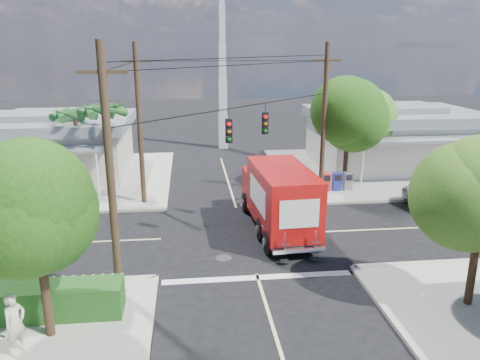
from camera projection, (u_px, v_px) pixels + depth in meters
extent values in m
plane|color=black|center=(245.00, 235.00, 22.53)|extent=(120.00, 120.00, 0.00)
cube|color=#A19C91|center=(376.00, 169.00, 34.18)|extent=(14.00, 14.00, 0.14)
cube|color=#ACA798|center=(282.00, 172.00, 33.44)|extent=(0.25, 14.00, 0.14)
cube|color=#ACA798|center=(422.00, 200.00, 27.50)|extent=(14.00, 0.25, 0.14)
cube|color=#A19C91|center=(65.00, 179.00, 31.85)|extent=(14.00, 14.00, 0.14)
cube|color=#ACA798|center=(169.00, 176.00, 32.59)|extent=(0.25, 14.00, 0.14)
cube|color=#ACA798|center=(33.00, 214.00, 25.16)|extent=(14.00, 0.25, 0.14)
cube|color=beige|center=(227.00, 179.00, 32.08)|extent=(0.12, 12.00, 0.01)
cube|color=beige|center=(441.00, 227.00, 23.59)|extent=(12.00, 0.12, 0.01)
cube|color=beige|center=(29.00, 244.00, 21.47)|extent=(12.00, 0.12, 0.01)
cube|color=silver|center=(258.00, 277.00, 18.42)|extent=(7.50, 0.40, 0.01)
cube|color=silver|center=(392.00, 143.00, 34.81)|extent=(11.00, 8.00, 3.40)
cube|color=gray|center=(394.00, 115.00, 34.24)|extent=(11.80, 8.80, 0.70)
cube|color=gray|center=(395.00, 108.00, 34.10)|extent=(6.05, 4.40, 0.50)
cube|color=gray|center=(426.00, 139.00, 29.79)|extent=(9.90, 1.80, 0.15)
cylinder|color=silver|center=(362.00, 166.00, 28.96)|extent=(0.12, 0.12, 2.90)
cube|color=beige|center=(53.00, 150.00, 32.71)|extent=(10.00, 8.00, 3.20)
cube|color=gray|center=(50.00, 123.00, 32.17)|extent=(10.80, 8.80, 0.70)
cube|color=gray|center=(49.00, 115.00, 32.03)|extent=(5.50, 4.40, 0.50)
cube|color=gray|center=(29.00, 150.00, 27.73)|extent=(9.00, 1.80, 0.15)
cylinder|color=silver|center=(97.00, 173.00, 27.76)|extent=(0.12, 0.12, 2.70)
cube|color=silver|center=(223.00, 131.00, 41.26)|extent=(0.80, 0.80, 3.00)
cube|color=silver|center=(223.00, 97.00, 40.43)|extent=(0.70, 0.70, 3.00)
cube|color=silver|center=(222.00, 61.00, 39.60)|extent=(0.60, 0.60, 3.00)
cube|color=silver|center=(222.00, 24.00, 38.77)|extent=(0.50, 0.50, 3.00)
cylinder|color=#422D1C|center=(44.00, 281.00, 14.07)|extent=(0.28, 0.28, 3.71)
sphere|color=#184411|center=(35.00, 208.00, 13.43)|extent=(3.71, 3.71, 3.71)
sphere|color=#184411|center=(21.00, 199.00, 13.51)|extent=(3.02, 3.02, 3.02)
sphere|color=#184411|center=(45.00, 215.00, 13.21)|extent=(3.25, 3.25, 3.25)
cylinder|color=#422D1C|center=(346.00, 155.00, 29.18)|extent=(0.28, 0.28, 4.10)
sphere|color=#184411|center=(349.00, 115.00, 28.47)|extent=(4.10, 4.10, 4.10)
sphere|color=#184411|center=(341.00, 110.00, 28.55)|extent=(3.33, 3.33, 3.33)
sphere|color=#184411|center=(356.00, 117.00, 28.26)|extent=(3.58, 3.58, 3.58)
cylinder|color=#422D1C|center=(372.00, 151.00, 31.63)|extent=(0.28, 0.28, 3.58)
sphere|color=#306B15|center=(375.00, 118.00, 31.01)|extent=(3.58, 3.58, 3.58)
sphere|color=#306B15|center=(368.00, 114.00, 31.09)|extent=(2.91, 2.91, 2.91)
sphere|color=#306B15|center=(382.00, 120.00, 30.79)|extent=(3.14, 3.14, 3.14)
cylinder|color=#422D1C|center=(474.00, 258.00, 15.88)|extent=(0.28, 0.28, 3.46)
sphere|color=#306B15|center=(469.00, 190.00, 15.37)|extent=(2.81, 2.81, 2.81)
cylinder|color=#422D1C|center=(106.00, 152.00, 28.16)|extent=(0.24, 0.24, 5.00)
cone|color=#225C23|center=(119.00, 108.00, 27.54)|extent=(0.50, 2.06, 0.98)
cone|color=#225C23|center=(114.00, 107.00, 28.17)|extent=(1.92, 1.68, 0.98)
cone|color=#225C23|center=(102.00, 107.00, 28.26)|extent=(2.12, 0.95, 0.98)
cone|color=#225C23|center=(90.00, 108.00, 27.73)|extent=(1.34, 2.07, 0.98)
cone|color=#225C23|center=(87.00, 110.00, 26.98)|extent=(1.34, 2.07, 0.98)
cone|color=#225C23|center=(97.00, 110.00, 26.58)|extent=(2.12, 0.95, 0.98)
cone|color=#225C23|center=(111.00, 110.00, 26.83)|extent=(1.92, 1.68, 0.98)
cylinder|color=#422D1C|center=(78.00, 150.00, 29.44)|extent=(0.24, 0.24, 4.60)
cone|color=#225C23|center=(89.00, 112.00, 28.87)|extent=(0.50, 2.06, 0.98)
cone|color=#225C23|center=(86.00, 111.00, 29.50)|extent=(1.92, 1.68, 0.98)
cone|color=#225C23|center=(74.00, 110.00, 29.59)|extent=(2.12, 0.95, 0.98)
cone|color=#225C23|center=(62.00, 112.00, 29.06)|extent=(1.34, 2.07, 0.98)
cone|color=#225C23|center=(59.00, 113.00, 28.31)|extent=(1.34, 2.07, 0.98)
cone|color=#225C23|center=(68.00, 114.00, 27.91)|extent=(2.12, 0.95, 0.98)
cone|color=#225C23|center=(81.00, 114.00, 28.16)|extent=(1.92, 1.68, 0.98)
cylinder|color=#473321|center=(111.00, 178.00, 15.77)|extent=(0.28, 0.28, 9.00)
cube|color=#473321|center=(102.00, 72.00, 14.79)|extent=(1.60, 0.12, 0.12)
cylinder|color=#473321|center=(324.00, 123.00, 26.80)|extent=(0.28, 0.28, 9.00)
cube|color=#473321|center=(327.00, 60.00, 25.83)|extent=(1.60, 0.12, 0.12)
cylinder|color=#473321|center=(140.00, 127.00, 25.70)|extent=(0.28, 0.28, 9.00)
cube|color=#473321|center=(136.00, 61.00, 24.72)|extent=(1.60, 0.12, 0.12)
cylinder|color=black|center=(245.00, 106.00, 20.81)|extent=(10.43, 10.43, 0.04)
cube|color=black|center=(229.00, 131.00, 20.23)|extent=(0.30, 0.24, 1.05)
sphere|color=red|center=(229.00, 124.00, 20.00)|extent=(0.20, 0.20, 0.20)
cube|color=black|center=(265.00, 123.00, 22.24)|extent=(0.30, 0.24, 1.05)
sphere|color=red|center=(266.00, 117.00, 22.02)|extent=(0.20, 0.20, 0.20)
cube|color=silver|center=(41.00, 294.00, 16.22)|extent=(5.94, 0.05, 0.08)
cube|color=silver|center=(40.00, 284.00, 16.11)|extent=(5.94, 0.05, 0.08)
cube|color=silver|center=(123.00, 286.00, 16.48)|extent=(0.09, 0.06, 1.00)
cube|color=#154612|center=(27.00, 302.00, 15.38)|extent=(6.20, 1.20, 1.10)
cube|color=red|center=(326.00, 182.00, 28.88)|extent=(0.50, 0.50, 1.10)
cube|color=navy|center=(337.00, 181.00, 28.95)|extent=(0.50, 0.50, 1.10)
cube|color=slate|center=(348.00, 181.00, 29.02)|extent=(0.50, 0.50, 1.10)
cube|color=black|center=(277.00, 219.00, 23.21)|extent=(2.61, 7.52, 0.24)
cube|color=#B80F0E|center=(265.00, 187.00, 25.74)|extent=(2.37, 1.74, 2.09)
cube|color=black|center=(262.00, 177.00, 26.27)|extent=(2.00, 0.35, 0.90)
cube|color=silver|center=(261.00, 194.00, 26.74)|extent=(2.19, 0.24, 0.33)
cube|color=#B80F0E|center=(282.00, 197.00, 22.01)|extent=(2.69, 5.64, 2.75)
cube|color=white|center=(307.00, 193.00, 22.16)|extent=(0.22, 3.41, 1.23)
cube|color=white|center=(257.00, 195.00, 21.77)|extent=(0.22, 3.41, 1.23)
cube|color=white|center=(299.00, 214.00, 19.34)|extent=(1.71, 0.12, 1.23)
cube|color=silver|center=(299.00, 250.00, 19.66)|extent=(2.29, 0.37, 0.17)
cube|color=silver|center=(285.00, 244.00, 19.33)|extent=(0.43, 0.08, 0.95)
cube|color=silver|center=(315.00, 242.00, 19.55)|extent=(0.43, 0.08, 0.95)
cylinder|color=black|center=(246.00, 202.00, 25.64)|extent=(0.36, 1.06, 1.04)
cylinder|color=black|center=(284.00, 200.00, 26.00)|extent=(0.36, 1.06, 1.04)
cylinder|color=black|center=(268.00, 242.00, 20.43)|extent=(0.36, 1.06, 1.04)
cylinder|color=black|center=(316.00, 239.00, 20.78)|extent=(0.36, 1.06, 1.04)
imported|color=silver|center=(451.00, 192.00, 26.70)|extent=(5.73, 3.42, 1.49)
imported|color=beige|center=(15.00, 324.00, 13.45)|extent=(0.75, 0.83, 1.91)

